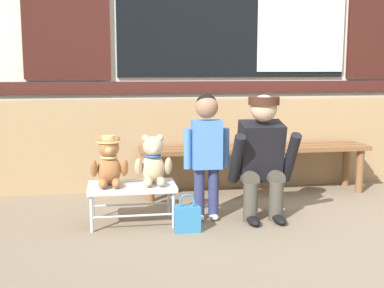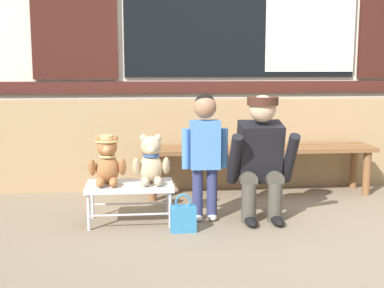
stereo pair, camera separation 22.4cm
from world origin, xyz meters
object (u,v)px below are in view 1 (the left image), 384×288
wooden_bench_long (255,153)px  adult_crouching (262,156)px  handbag_on_ground (187,218)px  teddy_bear_with_hat (109,162)px  child_standing (207,143)px  small_display_bench (132,189)px  teddy_bear_plain (153,162)px

wooden_bench_long → adult_crouching: bearing=-102.2°
handbag_on_ground → adult_crouching: bearing=20.8°
teddy_bear_with_hat → adult_crouching: bearing=-0.3°
child_standing → handbag_on_ground: size_ratio=3.52×
small_display_bench → handbag_on_ground: size_ratio=2.35×
child_standing → adult_crouching: (0.43, -0.02, -0.11)m
small_display_bench → teddy_bear_plain: (0.16, 0.00, 0.20)m
child_standing → handbag_on_ground: 0.59m
teddy_bear_with_hat → handbag_on_ground: (0.54, -0.24, -0.38)m
small_display_bench → teddy_bear_with_hat: (-0.16, 0.00, 0.21)m
small_display_bench → adult_crouching: (0.99, -0.00, 0.21)m
teddy_bear_plain → handbag_on_ground: bearing=-47.8°
adult_crouching → handbag_on_ground: 0.76m
child_standing → handbag_on_ground: (-0.19, -0.25, -0.50)m
small_display_bench → child_standing: (0.56, 0.02, 0.33)m
small_display_bench → handbag_on_ground: 0.48m
child_standing → teddy_bear_with_hat: bearing=-178.7°
teddy_bear_with_hat → small_display_bench: bearing=-0.8°
wooden_bench_long → teddy_bear_with_hat: bearing=-150.2°
small_display_bench → child_standing: 0.65m
child_standing → teddy_bear_plain: bearing=-177.6°
small_display_bench → child_standing: bearing=1.8°
wooden_bench_long → handbag_on_ground: (-0.78, -0.99, -0.28)m
wooden_bench_long → child_standing: 0.97m
child_standing → adult_crouching: child_standing is taller
teddy_bear_with_hat → adult_crouching: (1.15, -0.01, 0.01)m
small_display_bench → teddy_bear_with_hat: bearing=179.2°
teddy_bear_with_hat → child_standing: child_standing is taller
handbag_on_ground → wooden_bench_long: bearing=51.8°
adult_crouching → wooden_bench_long: bearing=77.8°
adult_crouching → handbag_on_ground: adult_crouching is taller
small_display_bench → adult_crouching: bearing=-0.2°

